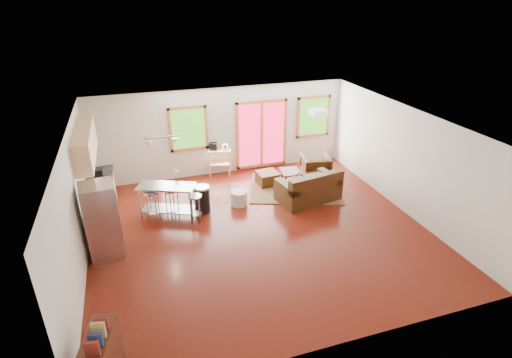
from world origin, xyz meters
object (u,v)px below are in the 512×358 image
object	(u,v)px
rug	(295,188)
refrigerator	(102,221)
ottoman	(267,178)
armchair	(315,166)
kitchen_cart	(219,153)
coffee_table	(299,172)
island	(167,195)
loveseat	(309,189)

from	to	relation	value
rug	refrigerator	size ratio (longest dim) A/B	1.53
refrigerator	ottoman	bearing A→B (deg)	20.33
armchair	ottoman	world-z (taller)	armchair
rug	kitchen_cart	world-z (taller)	kitchen_cart
coffee_table	island	xyz separation A→B (m)	(-3.78, -0.76, 0.24)
coffee_table	kitchen_cart	bearing A→B (deg)	147.63
ottoman	island	distance (m)	3.09
rug	refrigerator	xyz separation A→B (m)	(-4.98, -1.63, 0.81)
loveseat	refrigerator	xyz separation A→B (m)	(-5.05, -0.87, 0.48)
loveseat	kitchen_cart	bearing A→B (deg)	118.91
refrigerator	island	world-z (taller)	refrigerator
rug	island	distance (m)	3.64
rug	armchair	world-z (taller)	armchair
coffee_table	armchair	bearing A→B (deg)	14.35
ottoman	island	size ratio (longest dim) A/B	0.38
ottoman	loveseat	bearing A→B (deg)	-60.08
ottoman	kitchen_cart	xyz separation A→B (m)	(-1.16, 1.07, 0.51)
rug	loveseat	distance (m)	0.83
refrigerator	kitchen_cart	world-z (taller)	refrigerator
coffee_table	refrigerator	distance (m)	5.55
armchair	ottoman	bearing A→B (deg)	8.97
island	kitchen_cart	size ratio (longest dim) A/B	1.43
armchair	kitchen_cart	size ratio (longest dim) A/B	0.79
ottoman	kitchen_cart	bearing A→B (deg)	137.29
rug	coffee_table	size ratio (longest dim) A/B	2.27
rug	island	bearing A→B (deg)	-172.31
rug	ottoman	distance (m)	0.84
rug	kitchen_cart	distance (m)	2.49
rug	armchair	size ratio (longest dim) A/B	3.10
ottoman	coffee_table	bearing A→B (deg)	-13.99
rug	armchair	bearing A→B (deg)	28.04
armchair	kitchen_cart	world-z (taller)	kitchen_cart
coffee_table	armchair	xyz separation A→B (m)	(0.60, 0.15, 0.05)
rug	loveseat	xyz separation A→B (m)	(0.06, -0.76, 0.32)
armchair	refrigerator	world-z (taller)	refrigerator
coffee_table	kitchen_cart	size ratio (longest dim) A/B	1.08
island	armchair	bearing A→B (deg)	11.78
rug	loveseat	size ratio (longest dim) A/B	1.45
coffee_table	ottoman	bearing A→B (deg)	166.01
ottoman	refrigerator	size ratio (longest dim) A/B	0.34
armchair	kitchen_cart	bearing A→B (deg)	-11.87
coffee_table	ottoman	size ratio (longest dim) A/B	1.96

